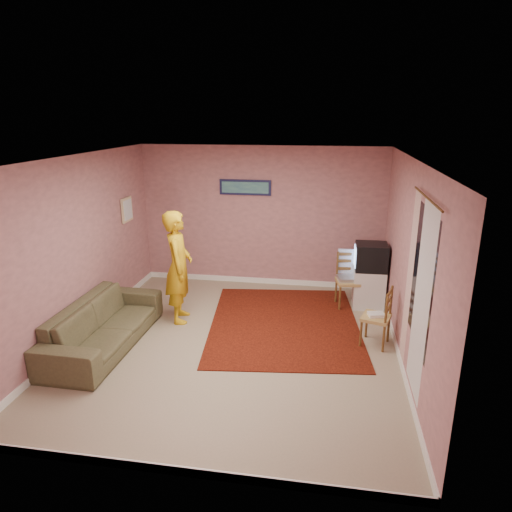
% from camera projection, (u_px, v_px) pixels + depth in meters
% --- Properties ---
extents(ground, '(5.00, 5.00, 0.00)m').
position_uv_depth(ground, '(235.00, 344.00, 6.48)').
color(ground, gray).
rests_on(ground, ground).
extents(wall_back, '(4.50, 0.02, 2.60)m').
position_uv_depth(wall_back, '(262.00, 217.00, 8.44)').
color(wall_back, tan).
rests_on(wall_back, ground).
extents(wall_front, '(4.50, 0.02, 2.60)m').
position_uv_depth(wall_front, '(171.00, 347.00, 3.73)').
color(wall_front, tan).
rests_on(wall_front, ground).
extents(wall_left, '(0.02, 5.00, 2.60)m').
position_uv_depth(wall_left, '(78.00, 249.00, 6.43)').
color(wall_left, tan).
rests_on(wall_left, ground).
extents(wall_right, '(0.02, 5.00, 2.60)m').
position_uv_depth(wall_right, '(408.00, 266.00, 5.74)').
color(wall_right, tan).
rests_on(wall_right, ground).
extents(ceiling, '(4.50, 5.00, 0.02)m').
position_uv_depth(ceiling, '(232.00, 158.00, 5.70)').
color(ceiling, white).
rests_on(ceiling, wall_back).
extents(baseboard_back, '(4.50, 0.02, 0.10)m').
position_uv_depth(baseboard_back, '(261.00, 281.00, 8.81)').
color(baseboard_back, white).
rests_on(baseboard_back, ground).
extents(baseboard_front, '(4.50, 0.02, 0.10)m').
position_uv_depth(baseboard_front, '(179.00, 471.00, 4.12)').
color(baseboard_front, white).
rests_on(baseboard_front, ground).
extents(baseboard_left, '(0.02, 5.00, 0.10)m').
position_uv_depth(baseboard_left, '(88.00, 330.00, 6.80)').
color(baseboard_left, white).
rests_on(baseboard_left, ground).
extents(baseboard_right, '(0.02, 5.00, 0.10)m').
position_uv_depth(baseboard_right, '(398.00, 354.00, 6.12)').
color(baseboard_right, white).
rests_on(baseboard_right, ground).
extents(window, '(0.01, 1.10, 1.50)m').
position_uv_depth(window, '(422.00, 279.00, 4.85)').
color(window, black).
rests_on(window, wall_right).
extents(curtain_sheer, '(0.01, 0.75, 2.10)m').
position_uv_depth(curtain_sheer, '(421.00, 302.00, 4.77)').
color(curtain_sheer, silver).
rests_on(curtain_sheer, wall_right).
extents(curtain_floral, '(0.01, 0.35, 2.10)m').
position_uv_depth(curtain_floral, '(410.00, 279.00, 5.43)').
color(curtain_floral, silver).
rests_on(curtain_floral, wall_right).
extents(curtain_rod, '(0.02, 1.40, 0.02)m').
position_uv_depth(curtain_rod, '(427.00, 198.00, 4.60)').
color(curtain_rod, brown).
rests_on(curtain_rod, wall_right).
extents(picture_back, '(0.95, 0.04, 0.28)m').
position_uv_depth(picture_back, '(245.00, 187.00, 8.29)').
color(picture_back, '#15163B').
rests_on(picture_back, wall_back).
extents(picture_left, '(0.04, 0.38, 0.42)m').
position_uv_depth(picture_left, '(127.00, 210.00, 7.86)').
color(picture_left, beige).
rests_on(picture_left, wall_left).
extents(area_rug, '(2.57, 3.06, 0.02)m').
position_uv_depth(area_rug, '(284.00, 323.00, 7.10)').
color(area_rug, black).
rests_on(area_rug, ground).
extents(tv_cabinet, '(0.51, 0.47, 0.65)m').
position_uv_depth(tv_cabinet, '(369.00, 288.00, 7.68)').
color(tv_cabinet, silver).
rests_on(tv_cabinet, ground).
extents(crt_tv, '(0.53, 0.47, 0.45)m').
position_uv_depth(crt_tv, '(371.00, 257.00, 7.51)').
color(crt_tv, black).
rests_on(crt_tv, tv_cabinet).
extents(chair_a, '(0.48, 0.46, 0.50)m').
position_uv_depth(chair_a, '(350.00, 275.00, 7.59)').
color(chair_a, tan).
rests_on(chair_a, ground).
extents(dvd_player, '(0.43, 0.35, 0.07)m').
position_uv_depth(dvd_player, '(349.00, 278.00, 7.61)').
color(dvd_player, '#B8B7BD').
rests_on(dvd_player, chair_a).
extents(blue_throw, '(0.40, 0.05, 0.42)m').
position_uv_depth(blue_throw, '(350.00, 261.00, 7.72)').
color(blue_throw, '#95B7F4').
rests_on(blue_throw, chair_a).
extents(chair_b, '(0.47, 0.48, 0.47)m').
position_uv_depth(chair_b, '(377.00, 310.00, 6.32)').
color(chair_b, tan).
rests_on(chair_b, ground).
extents(game_console, '(0.25, 0.20, 0.04)m').
position_uv_depth(game_console, '(376.00, 314.00, 6.34)').
color(game_console, white).
rests_on(game_console, chair_b).
extents(sofa, '(0.89, 2.22, 0.64)m').
position_uv_depth(sofa, '(104.00, 324.00, 6.35)').
color(sofa, brown).
rests_on(sofa, ground).
extents(person, '(0.55, 0.72, 1.76)m').
position_uv_depth(person, '(179.00, 267.00, 7.01)').
color(person, gold).
rests_on(person, ground).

